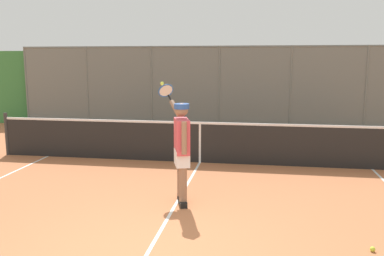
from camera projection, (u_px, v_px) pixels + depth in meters
fence_backdrop at (221, 90)px, 14.36m from camera, size 17.08×1.37×2.83m
tennis_net at (200, 142)px, 9.47m from camera, size 9.91×0.09×1.07m
tennis_player at (181, 145)px, 6.70m from camera, size 0.78×1.27×1.98m
tennis_ball_near_net at (373, 249)px, 5.12m from camera, size 0.07×0.07×0.07m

